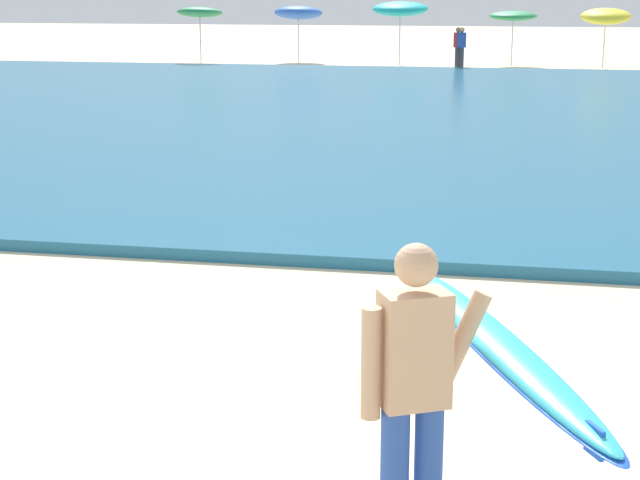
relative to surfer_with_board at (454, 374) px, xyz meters
The scene contains 10 objects.
ground_plane 2.08m from the surfer_with_board, 155.11° to the left, with size 160.00×160.00×0.00m, color beige.
sea 19.63m from the surfer_with_board, 94.81° to the left, with size 120.00×28.00×0.14m, color #1E6084.
surfer_with_board is the anchor object (origin of this frame).
beach_umbrella_0 37.26m from the surfer_with_board, 110.07° to the left, with size 1.80×1.82×2.32m.
beach_umbrella_1 38.46m from the surfer_with_board, 103.99° to the left, with size 1.99×2.02×2.34m.
beach_umbrella_2 36.74m from the surfer_with_board, 97.77° to the left, with size 2.21×2.24×2.52m.
beach_umbrella_3 36.94m from the surfer_with_board, 90.89° to the left, with size 1.85×1.86×2.14m.
beach_umbrella_4 36.27m from the surfer_with_board, 85.44° to the left, with size 1.86×1.91×2.32m.
beachgoer_near_row_left 34.10m from the surfer_with_board, 94.18° to the left, with size 0.32×0.20×1.58m.
beachgoer_near_row_mid 34.07m from the surfer_with_board, 93.95° to the left, with size 0.32×0.20×1.58m.
Camera 1 is at (1.98, -5.76, 2.94)m, focal length 57.84 mm.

